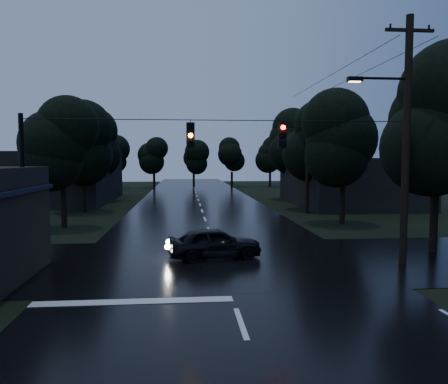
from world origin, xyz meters
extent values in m
cube|color=black|center=(0.00, 30.00, 0.00)|extent=(12.00, 120.00, 0.02)
cube|color=black|center=(0.00, 12.00, 0.00)|extent=(60.00, 9.00, 0.02)
cube|color=black|center=(-7.00, 9.00, 3.20)|extent=(0.30, 7.00, 0.15)
cylinder|color=black|center=(-7.20, 12.00, 1.50)|extent=(0.10, 0.10, 3.00)
cube|color=#F8AE63|center=(-7.05, 10.20, 2.50)|extent=(0.06, 1.20, 0.50)
cube|color=black|center=(14.00, 34.00, 2.20)|extent=(10.00, 14.00, 4.40)
cube|color=black|center=(-14.00, 40.00, 2.50)|extent=(10.00, 16.00, 5.00)
cylinder|color=black|center=(7.50, 11.00, 5.00)|extent=(0.30, 0.30, 10.00)
cube|color=black|center=(7.50, 11.00, 9.40)|extent=(2.00, 0.12, 0.12)
cylinder|color=black|center=(6.40, 11.00, 7.50)|extent=(2.20, 0.10, 0.10)
cube|color=black|center=(5.30, 11.00, 7.45)|extent=(0.60, 0.25, 0.18)
cube|color=#FFB266|center=(5.30, 11.00, 7.35)|extent=(0.45, 0.18, 0.03)
cylinder|color=black|center=(8.30, 28.00, 3.75)|extent=(0.30, 0.30, 7.50)
cube|color=black|center=(8.30, 28.00, 6.90)|extent=(2.00, 0.12, 0.12)
cylinder|color=black|center=(-7.50, 11.00, 3.00)|extent=(0.18, 0.18, 6.00)
cylinder|color=black|center=(0.00, 11.00, 5.80)|extent=(15.00, 0.03, 0.03)
cube|color=black|center=(-1.20, 11.00, 5.20)|extent=(0.32, 0.25, 1.00)
sphere|color=orange|center=(-1.20, 10.85, 5.20)|extent=(0.18, 0.18, 0.18)
cube|color=black|center=(2.40, 11.00, 5.20)|extent=(0.32, 0.25, 1.00)
sphere|color=#FF0C07|center=(2.40, 10.85, 5.20)|extent=(0.18, 0.18, 0.18)
cylinder|color=black|center=(10.00, 13.00, 1.40)|extent=(0.36, 0.36, 2.80)
sphere|color=black|center=(10.00, 13.00, 4.80)|extent=(4.48, 4.48, 4.48)
sphere|color=black|center=(10.00, 13.00, 6.00)|extent=(4.48, 4.48, 4.48)
sphere|color=black|center=(10.00, 13.00, 7.20)|extent=(4.48, 4.48, 4.48)
cylinder|color=black|center=(-9.00, 22.00, 1.22)|extent=(0.36, 0.36, 2.45)
sphere|color=black|center=(-9.00, 22.00, 4.20)|extent=(3.92, 3.92, 3.92)
sphere|color=black|center=(-9.00, 22.00, 5.25)|extent=(3.92, 3.92, 3.92)
sphere|color=black|center=(-9.00, 22.00, 6.30)|extent=(3.92, 3.92, 3.92)
cylinder|color=black|center=(-9.60, 30.00, 1.31)|extent=(0.36, 0.36, 2.62)
sphere|color=black|center=(-9.60, 30.00, 4.50)|extent=(4.20, 4.20, 4.20)
sphere|color=black|center=(-9.60, 30.00, 5.62)|extent=(4.20, 4.20, 4.20)
sphere|color=black|center=(-9.60, 30.00, 6.75)|extent=(4.20, 4.20, 4.20)
cylinder|color=black|center=(-10.20, 40.00, 1.40)|extent=(0.36, 0.36, 2.80)
sphere|color=black|center=(-10.20, 40.00, 4.80)|extent=(4.48, 4.48, 4.48)
sphere|color=black|center=(-10.20, 40.00, 6.00)|extent=(4.48, 4.48, 4.48)
sphere|color=black|center=(-10.20, 40.00, 7.20)|extent=(4.48, 4.48, 4.48)
cylinder|color=black|center=(9.00, 22.00, 1.31)|extent=(0.36, 0.36, 2.62)
sphere|color=black|center=(9.00, 22.00, 4.50)|extent=(4.20, 4.20, 4.20)
sphere|color=black|center=(9.00, 22.00, 5.62)|extent=(4.20, 4.20, 4.20)
sphere|color=black|center=(9.00, 22.00, 6.75)|extent=(4.20, 4.20, 4.20)
cylinder|color=black|center=(9.60, 30.00, 1.40)|extent=(0.36, 0.36, 2.80)
sphere|color=black|center=(9.60, 30.00, 4.80)|extent=(4.48, 4.48, 4.48)
sphere|color=black|center=(9.60, 30.00, 6.00)|extent=(4.48, 4.48, 4.48)
sphere|color=black|center=(9.60, 30.00, 7.20)|extent=(4.48, 4.48, 4.48)
cylinder|color=black|center=(10.20, 40.00, 1.49)|extent=(0.36, 0.36, 2.97)
sphere|color=black|center=(10.20, 40.00, 5.10)|extent=(4.76, 4.76, 4.76)
sphere|color=black|center=(10.20, 40.00, 6.38)|extent=(4.76, 4.76, 4.76)
sphere|color=black|center=(10.20, 40.00, 7.65)|extent=(4.76, 4.76, 4.76)
imported|color=black|center=(-0.16, 12.64, 0.68)|extent=(4.21, 2.21, 1.37)
camera|label=1|loc=(-1.44, -5.98, 4.28)|focal=35.00mm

